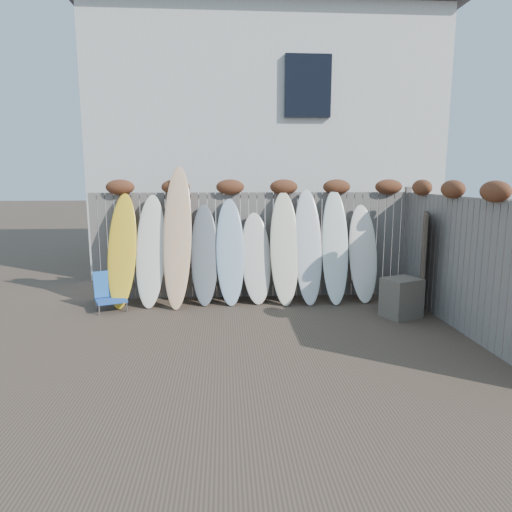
{
  "coord_description": "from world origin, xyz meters",
  "views": [
    {
      "loc": [
        -0.51,
        -6.17,
        2.28
      ],
      "look_at": [
        0.0,
        1.2,
        1.0
      ],
      "focal_mm": 32.0,
      "sensor_mm": 36.0,
      "label": 1
    }
  ],
  "objects": [
    {
      "name": "surfboard_5",
      "position": [
        0.06,
        2.02,
        0.82
      ],
      "size": [
        0.6,
        0.65,
        1.64
      ],
      "primitive_type": "ellipsoid",
      "rotation": [
        -0.31,
        0.0,
        0.1
      ],
      "color": "silver",
      "rests_on": "ground"
    },
    {
      "name": "surfboard_4",
      "position": [
        -0.41,
        2.0,
        0.95
      ],
      "size": [
        0.53,
        0.69,
        1.9
      ],
      "primitive_type": "ellipsoid",
      "rotation": [
        -0.31,
        0.0,
        0.03
      ],
      "color": "#99B7CB",
      "rests_on": "ground"
    },
    {
      "name": "surfboard_6",
      "position": [
        0.57,
        1.96,
        1.01
      ],
      "size": [
        0.54,
        0.73,
        2.03
      ],
      "primitive_type": "ellipsoid",
      "rotation": [
        -0.31,
        0.0,
        -0.02
      ],
      "color": "#F2ECC2",
      "rests_on": "ground"
    },
    {
      "name": "surfboard_1",
      "position": [
        -1.83,
        1.96,
        0.99
      ],
      "size": [
        0.58,
        0.74,
        1.97
      ],
      "primitive_type": "ellipsoid",
      "rotation": [
        -0.31,
        0.0,
        -0.08
      ],
      "color": "white",
      "rests_on": "ground"
    },
    {
      "name": "surfboard_8",
      "position": [
        1.5,
        1.96,
        1.03
      ],
      "size": [
        0.54,
        0.77,
        2.06
      ],
      "primitive_type": "ellipsoid",
      "rotation": [
        -0.31,
        0.0,
        -0.08
      ],
      "color": "white",
      "rests_on": "ground"
    },
    {
      "name": "wooden_crate",
      "position": [
        2.38,
        0.91,
        0.33
      ],
      "size": [
        0.69,
        0.65,
        0.65
      ],
      "primitive_type": "cube",
      "rotation": [
        0.0,
        0.0,
        0.4
      ],
      "color": "#50433C",
      "rests_on": "ground"
    },
    {
      "name": "beach_chair",
      "position": [
        -2.52,
        1.7,
        0.3
      ],
      "size": [
        0.66,
        0.67,
        0.66
      ],
      "color": "#2353AF",
      "rests_on": "ground"
    },
    {
      "name": "surfboard_7",
      "position": [
        1.01,
        1.96,
        1.03
      ],
      "size": [
        0.5,
        0.73,
        2.07
      ],
      "primitive_type": "ellipsoid",
      "rotation": [
        -0.31,
        0.0,
        -0.0
      ],
      "color": "silver",
      "rests_on": "ground"
    },
    {
      "name": "surfboard_0",
      "position": [
        -2.33,
        1.96,
        1.0
      ],
      "size": [
        0.58,
        0.76,
        2.0
      ],
      "primitive_type": "ellipsoid",
      "rotation": [
        -0.31,
        0.0,
        -0.1
      ],
      "color": "yellow",
      "rests_on": "ground"
    },
    {
      "name": "house",
      "position": [
        0.5,
        6.5,
        3.2
      ],
      "size": [
        8.5,
        5.5,
        6.33
      ],
      "color": "silver",
      "rests_on": "ground"
    },
    {
      "name": "surfboard_3",
      "position": [
        -0.88,
        2.01,
        0.9
      ],
      "size": [
        0.49,
        0.65,
        1.8
      ],
      "primitive_type": "ellipsoid",
      "rotation": [
        -0.31,
        0.0,
        0.01
      ],
      "color": "slate",
      "rests_on": "ground"
    },
    {
      "name": "back_fence",
      "position": [
        0.06,
        2.39,
        1.18
      ],
      "size": [
        6.05,
        0.28,
        2.24
      ],
      "color": "slate",
      "rests_on": "ground"
    },
    {
      "name": "ground",
      "position": [
        0.0,
        0.0,
        0.0
      ],
      "size": [
        80.0,
        80.0,
        0.0
      ],
      "primitive_type": "plane",
      "color": "#493A2D"
    },
    {
      "name": "lattice_panel",
      "position": [
        2.9,
        1.36,
        0.85
      ],
      "size": [
        0.47,
        1.06,
        1.7
      ],
      "primitive_type": "cube",
      "rotation": [
        0.0,
        0.0,
        -0.39
      ],
      "color": "#362721",
      "rests_on": "ground"
    },
    {
      "name": "surfboard_9",
      "position": [
        2.04,
        2.0,
        0.89
      ],
      "size": [
        0.54,
        0.65,
        1.78
      ],
      "primitive_type": "ellipsoid",
      "rotation": [
        -0.31,
        0.0,
        -0.02
      ],
      "color": "white",
      "rests_on": "ground"
    },
    {
      "name": "surfboard_2",
      "position": [
        -1.35,
        1.91,
        1.24
      ],
      "size": [
        0.55,
        0.9,
        2.49
      ],
      "primitive_type": "ellipsoid",
      "rotation": [
        -0.31,
        0.0,
        -0.06
      ],
      "color": "#F8BB7A",
      "rests_on": "ground"
    },
    {
      "name": "right_fence",
      "position": [
        2.99,
        0.25,
        1.14
      ],
      "size": [
        0.28,
        4.4,
        2.24
      ],
      "color": "slate",
      "rests_on": "ground"
    }
  ]
}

